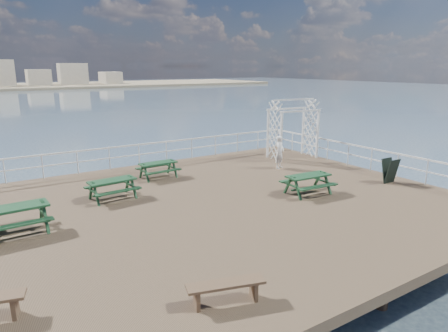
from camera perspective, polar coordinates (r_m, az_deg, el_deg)
ground at (r=14.38m, az=-2.06°, el=-6.06°), size 18.00×14.00×0.30m
sea_backdrop at (r=147.09m, az=-25.50°, el=10.67°), size 300.00×300.00×9.20m
railing at (r=16.23m, az=-6.93°, el=-0.03°), size 17.77×13.76×1.10m
picnic_table_b at (r=15.33m, az=-15.67°, el=-2.63°), size 1.80×1.50×0.83m
picnic_table_c at (r=17.78m, az=-9.39°, el=-0.08°), size 1.68×1.37×0.79m
picnic_table_d at (r=13.23m, az=-27.93°, el=-6.11°), size 2.00×1.63×0.95m
picnic_table_e at (r=15.68m, az=11.93°, el=-1.98°), size 1.85×1.53×0.86m
flat_bench_near at (r=8.62m, az=0.25°, el=-16.99°), size 1.69×0.84×0.47m
trellis_arbor at (r=21.64m, az=9.80°, el=4.82°), size 2.66×1.63×3.14m
sandwich_board at (r=18.19m, az=22.61°, el=-0.66°), size 0.64×0.48×1.05m
person at (r=19.34m, az=7.97°, el=1.96°), size 0.68×0.59×1.57m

